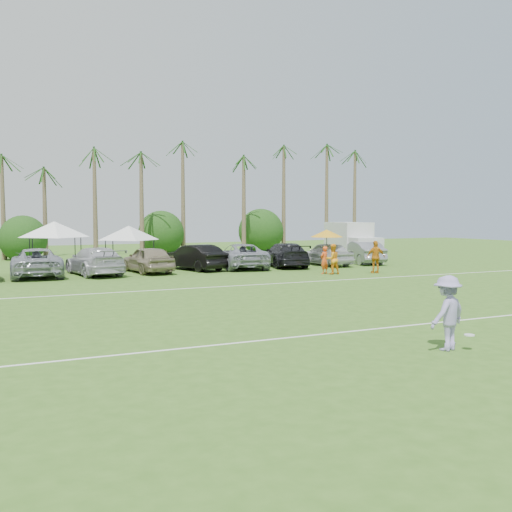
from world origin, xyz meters
name	(u,v)px	position (x,y,z in m)	size (l,w,h in m)	color
ground	(344,351)	(0.00, 0.00, 0.00)	(120.00, 120.00, 0.00)	#3A651E
field_lines	(228,307)	(0.00, 8.00, 0.01)	(80.00, 12.10, 0.01)	white
palm_tree_4	(47,168)	(-4.00, 38.00, 7.48)	(2.40, 2.40, 8.90)	brown
palm_tree_5	(96,160)	(0.00, 38.00, 8.35)	(2.40, 2.40, 9.90)	brown
palm_tree_6	(142,152)	(4.00, 38.00, 9.21)	(2.40, 2.40, 10.90)	brown
palm_tree_7	(186,144)	(8.00, 38.00, 10.06)	(2.40, 2.40, 11.90)	brown
palm_tree_8	(236,174)	(13.00, 38.00, 7.48)	(2.40, 2.40, 8.90)	brown
palm_tree_9	(283,167)	(18.00, 38.00, 8.35)	(2.40, 2.40, 9.90)	brown
palm_tree_10	(326,160)	(23.00, 38.00, 9.21)	(2.40, 2.40, 10.90)	brown
palm_tree_11	(359,154)	(27.00, 38.00, 10.06)	(2.40, 2.40, 11.90)	brown
bush_tree_1	(22,237)	(-6.00, 39.00, 1.80)	(4.00, 4.00, 4.00)	brown
bush_tree_2	(162,235)	(6.00, 39.00, 1.80)	(4.00, 4.00, 4.00)	brown
bush_tree_3	(260,233)	(16.00, 39.00, 1.80)	(4.00, 4.00, 4.00)	brown
sideline_player_a	(324,260)	(10.09, 17.30, 0.84)	(0.61, 0.40, 1.69)	#F6551B
sideline_player_b	(333,259)	(10.42, 16.89, 0.92)	(0.89, 0.70, 1.84)	orange
sideline_player_c	(376,257)	(13.15, 16.27, 1.01)	(1.18, 0.49, 2.01)	orange
box_truck	(352,241)	(17.21, 24.70, 1.62)	(2.98, 6.13, 3.04)	silver
canopy_tent_left	(54,221)	(-4.48, 27.83, 3.17)	(4.57, 4.57, 3.70)	black
canopy_tent_right	(129,226)	(0.11, 26.05, 2.87)	(4.14, 4.14, 3.35)	black
market_umbrella	(327,233)	(12.90, 21.55, 2.32)	(2.32, 2.32, 2.59)	black
frisbee_player	(447,313)	(2.50, -1.07, 0.99)	(1.42, 1.04, 1.97)	#9C90CD
parked_car_2	(37,262)	(-5.96, 22.88, 0.83)	(2.76, 5.99, 1.67)	#90939E
parked_car_3	(95,261)	(-2.73, 22.53, 0.83)	(2.33, 5.74, 1.67)	#B7B6BD
parked_car_4	(148,259)	(0.49, 22.54, 0.83)	(1.97, 4.89, 1.67)	gray
parked_car_5	(195,257)	(3.72, 22.98, 0.83)	(1.76, 5.06, 1.67)	black
parked_car_6	(241,256)	(6.95, 22.87, 0.83)	(2.76, 5.99, 1.67)	#9295A1
parked_car_7	(285,255)	(10.18, 22.65, 0.83)	(2.33, 5.74, 1.67)	black
parked_car_8	(326,254)	(13.41, 22.42, 0.83)	(1.97, 4.89, 1.67)	silver
parked_car_9	(362,252)	(16.63, 22.65, 0.83)	(1.76, 5.06, 1.67)	gray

